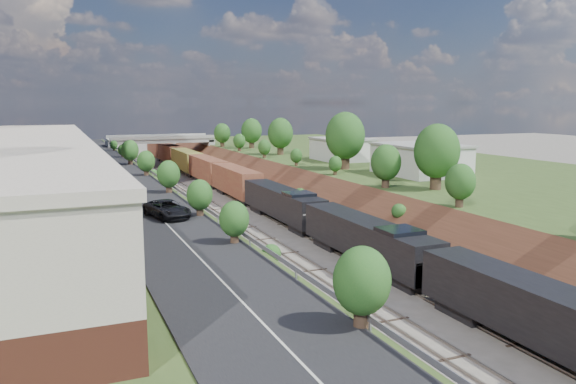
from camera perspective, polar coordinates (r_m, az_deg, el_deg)
name	(u,v)px	position (r m, az deg, el deg)	size (l,w,h in m)	color
platform_right	(438,181)	(93.09, 15.03, 1.05)	(44.00, 180.00, 5.00)	#374C1F
embankment_left	(163,218)	(75.33, -12.61, -2.61)	(7.07, 180.00, 7.07)	brown
embankment_right	(314,206)	(81.98, 2.69, -1.46)	(7.07, 180.00, 7.07)	brown
rail_left_track	(225,213)	(77.18, -6.46, -2.10)	(1.58, 180.00, 0.18)	gray
rail_right_track	(260,210)	(78.77, -2.83, -1.83)	(1.58, 180.00, 0.18)	gray
road	(126,182)	(73.86, -16.18, 0.99)	(8.00, 180.00, 0.10)	black
guardrail	(158,177)	(74.17, -13.03, 1.54)	(0.10, 171.00, 0.70)	#99999E
overpass	(161,146)	(137.17, -12.81, 4.63)	(24.50, 8.30, 7.40)	gray
white_building_near	(420,160)	(80.54, 13.28, 3.15)	(9.00, 12.00, 4.00)	silver
white_building_far	(342,150)	(98.87, 5.52, 4.28)	(8.00, 10.00, 3.60)	silver
tree_right_large	(437,152)	(66.88, 14.88, 3.98)	(5.25, 5.25, 7.61)	#473323
tree_left_crest	(262,228)	(35.73, -2.66, -3.72)	(2.45, 2.45, 3.55)	#473323
freight_train	(224,176)	(95.03, -6.51, 1.61)	(3.29, 149.64, 4.85)	black
suv	(167,209)	(49.60, -12.17, -1.69)	(2.53, 5.49, 1.53)	black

